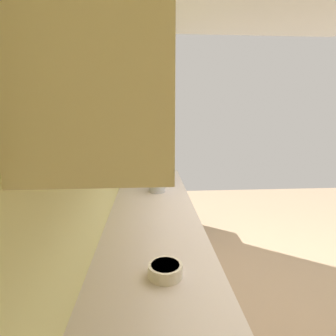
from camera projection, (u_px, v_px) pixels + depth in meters
ground_plane at (291, 309)px, 2.28m from camera, size 6.89×6.89×0.00m
wall_back at (99, 153)px, 1.89m from camera, size 4.43×0.12×2.71m
counter_run at (154, 298)px, 1.75m from camera, size 3.57×0.66×0.90m
upper_cabinets at (126, 83)px, 1.46m from camera, size 1.98×0.35×0.61m
oven_range at (151, 196)px, 3.79m from camera, size 0.64×0.64×1.08m
microwave at (149, 166)px, 2.93m from camera, size 0.53×0.33×0.30m
bowl at (165, 269)px, 1.23m from camera, size 0.16×0.16×0.06m
kettle at (157, 183)px, 2.49m from camera, size 0.20×0.15×0.19m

